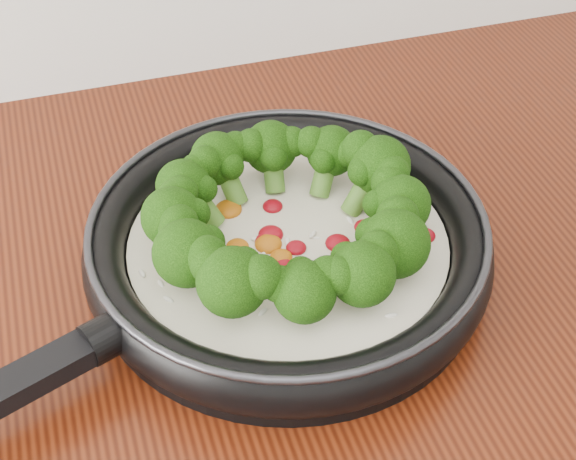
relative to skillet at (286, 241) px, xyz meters
name	(u,v)px	position (x,y,z in m)	size (l,w,h in m)	color
skillet	(286,241)	(0.00, 0.00, 0.00)	(0.60, 0.47, 0.11)	black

